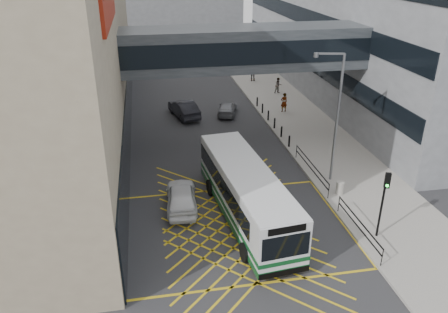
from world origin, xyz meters
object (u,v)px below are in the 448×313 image
traffic_light (384,196)px  street_lamp (335,111)px  bus (245,192)px  pedestrian_b (278,86)px  pedestrian_a (284,102)px  car_dark (184,109)px  litter_bin (340,188)px  car_white (181,196)px  pedestrian_c (253,73)px  car_silver (227,108)px

traffic_light → street_lamp: 7.04m
bus → street_lamp: street_lamp is taller
pedestrian_b → pedestrian_a: bearing=-112.8°
street_lamp → car_dark: bearing=130.9°
litter_bin → street_lamp: bearing=89.1°
car_dark → car_white: bearing=69.7°
car_dark → pedestrian_c: pedestrian_c is taller
car_silver → street_lamp: (4.08, -14.28, 4.33)m
bus → car_white: bearing=147.8°
bus → pedestrian_b: (8.83, 22.70, -0.68)m
pedestrian_a → pedestrian_c: 11.07m
pedestrian_a → pedestrian_b: (1.21, 5.80, -0.07)m
car_dark → car_silver: car_dark is taller
car_dark → pedestrian_b: (10.61, 5.05, 0.21)m
car_silver → car_dark: bearing=15.0°
bus → car_white: (-3.48, 1.73, -0.91)m
car_white → car_dark: 16.00m
street_lamp → pedestrian_b: 19.96m
car_dark → pedestrian_a: (9.40, -0.75, 0.28)m
car_white → car_silver: (5.80, 15.83, -0.15)m
car_dark → pedestrian_b: pedestrian_b is taller
car_white → traffic_light: traffic_light is taller
litter_bin → pedestrian_a: pedestrian_a is taller
bus → street_lamp: bearing=21.4°
traffic_light → pedestrian_a: 20.38m
car_dark → pedestrian_a: pedestrian_a is taller
car_silver → street_lamp: street_lamp is taller
car_dark → traffic_light: bearing=97.2°
car_dark → street_lamp: (8.18, -14.36, 4.16)m
bus → pedestrian_b: size_ratio=6.80×
pedestrian_a → pedestrian_b: bearing=-111.5°
traffic_light → pedestrian_b: (2.39, 26.08, -1.69)m
car_dark → street_lamp: bearing=105.5°
litter_bin → pedestrian_b: bearing=83.4°
pedestrian_a → pedestrian_c: pedestrian_c is taller
car_silver → traffic_light: size_ratio=1.02×
car_silver → pedestrian_b: pedestrian_b is taller
traffic_light → pedestrian_a: bearing=103.6°
car_dark → car_silver: bearing=164.7°
car_dark → pedestrian_c: bearing=-145.7°
car_dark → traffic_light: (8.22, -21.02, 1.90)m
street_lamp → pedestrian_b: street_lamp is taller
street_lamp → pedestrian_a: size_ratio=4.65×
bus → car_white: size_ratio=2.36×
car_dark → pedestrian_c: 13.79m
bus → car_white: 4.00m
car_silver → litter_bin: (4.05, -16.27, -0.04)m
traffic_light → pedestrian_a: size_ratio=2.15×
car_dark → pedestrian_b: size_ratio=2.99×
pedestrian_c → traffic_light: bearing=106.1°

